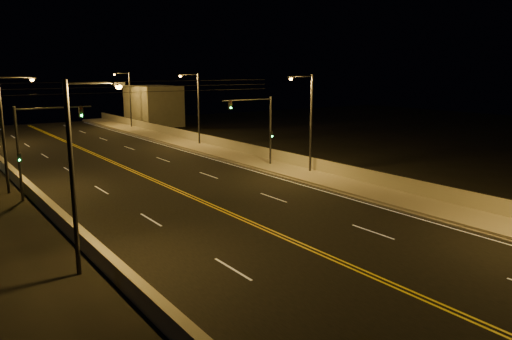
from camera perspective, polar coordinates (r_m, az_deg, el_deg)
road at (r=32.42m, az=-4.94°, el=-4.14°), size 18.00×120.00×0.02m
sidewalk at (r=38.74m, az=9.02°, el=-1.45°), size 3.60×120.00×0.30m
curb at (r=37.51m, az=6.95°, el=-1.94°), size 0.14×120.00×0.15m
parapet_wall at (r=39.74m, az=10.76°, el=-0.23°), size 0.30×120.00×1.00m
jersey_barrier at (r=29.05m, az=-20.78°, el=-5.85°), size 0.45×120.00×0.87m
distant_building_right at (r=81.08m, az=-11.66°, el=7.23°), size 6.00×10.00×6.19m
parapet_rail at (r=39.64m, az=10.79°, el=0.52°), size 0.06×120.00×0.06m
lane_markings at (r=32.36m, az=-4.88°, el=-4.15°), size 17.32×116.00×0.00m
streetlight_1 at (r=41.43m, az=6.01°, el=6.04°), size 2.55×0.28×8.30m
streetlight_2 at (r=57.48m, az=-6.85°, el=7.51°), size 2.55×0.28×8.30m
streetlight_3 at (r=76.77m, az=-14.42°, el=8.20°), size 2.55×0.28×8.30m
streetlight_4 at (r=22.11m, az=-19.62°, el=0.75°), size 2.55×0.28×8.30m
streetlight_5 at (r=39.17m, az=-26.57°, el=4.59°), size 2.55×0.28×8.30m
traffic_signal_right at (r=44.16m, az=0.66°, el=5.31°), size 5.11×0.31×6.33m
traffic_signal_left at (r=36.63m, az=-24.11°, el=3.05°), size 5.11×0.31×6.33m
overhead_wires at (r=39.78m, az=-12.09°, el=9.32°), size 22.00×0.03×0.83m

